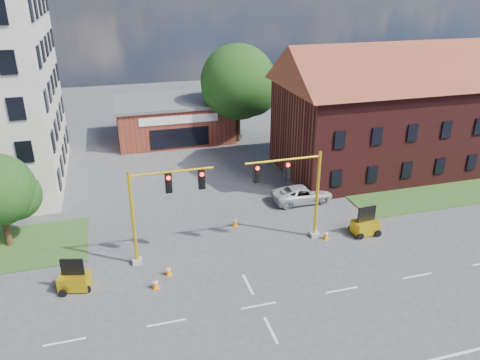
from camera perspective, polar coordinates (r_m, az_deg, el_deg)
The scene contains 16 objects.
ground at distance 26.36m, azimuth 2.28°, elevation -15.05°, with size 120.00×120.00×0.00m, color #434245.
grass_verge_ne at distance 41.09m, azimuth 22.67°, elevation -1.89°, with size 14.00×4.00×0.08m, color #2D501E.
lane_markings at distance 24.22m, azimuth 4.62°, elevation -19.27°, with size 60.00×36.00×0.01m, color white, non-canonical shape.
brick_shop at distance 51.92m, azimuth -8.10°, elevation 7.38°, with size 12.40×8.40×4.30m.
townhouse_row at distance 44.47m, azimuth 18.43°, elevation 8.71°, with size 21.00×11.00×11.50m.
tree_large at distance 49.58m, azimuth 0.21°, elevation 11.59°, with size 8.22×7.82×10.33m.
tree_nw_front at distance 33.35m, azimuth -26.99°, elevation -1.26°, with size 4.86×4.63×6.37m.
signal_mast_west at distance 28.49m, azimuth -9.77°, elevation -2.86°, with size 5.30×0.60×6.20m.
signal_mast_east at distance 30.46m, azimuth 6.69°, elevation -0.87°, with size 5.30×0.60×6.20m.
trailer_west at distance 28.77m, azimuth -19.53°, elevation -11.41°, with size 1.89×1.50×1.90m.
trailer_east at distance 33.59m, azimuth 15.03°, elevation -5.41°, with size 1.83×1.30×1.99m.
cone_a at distance 27.78m, azimuth -10.27°, elevation -12.30°, with size 0.40×0.40×0.70m.
cone_b at distance 28.73m, azimuth -8.72°, elevation -10.84°, with size 0.40×0.40×0.70m.
cone_c at distance 32.49m, azimuth 10.44°, elevation -6.57°, with size 0.40×0.40×0.70m.
cone_d at distance 33.56m, azimuth -0.62°, elevation -5.10°, with size 0.40×0.40×0.70m.
pickup_white at distance 37.26m, azimuth 7.62°, elevation -1.69°, with size 2.21×4.79×1.33m, color silver.
Camera 1 is at (-6.65, -19.49, 16.44)m, focal length 35.00 mm.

